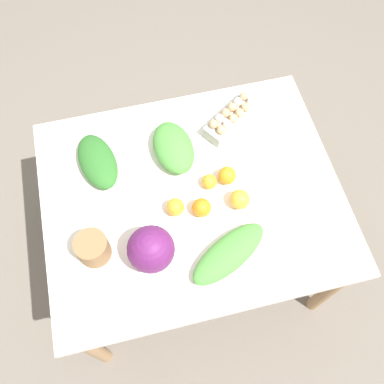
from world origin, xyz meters
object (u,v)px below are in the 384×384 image
cabbage_purple (151,249)px  greens_bunch_beet_tops (98,161)px  greens_bunch_scallion (173,148)px  orange_2 (240,199)px  orange_1 (202,208)px  paper_bag (93,248)px  egg_carton (232,117)px  orange_0 (209,182)px  orange_4 (227,175)px  greens_bunch_chard (229,253)px  orange_3 (175,207)px

cabbage_purple → greens_bunch_beet_tops: cabbage_purple is taller
greens_bunch_scallion → orange_2: greens_bunch_scallion is taller
cabbage_purple → orange_1: bearing=-148.5°
greens_bunch_scallion → paper_bag: bearing=43.3°
cabbage_purple → egg_carton: 0.72m
orange_0 → orange_2: (-0.10, 0.11, 0.01)m
cabbage_purple → orange_2: cabbage_purple is taller
greens_bunch_beet_tops → orange_4: greens_bunch_beet_tops is taller
orange_1 → greens_bunch_beet_tops: bearing=-39.6°
greens_bunch_beet_tops → orange_0: (-0.44, 0.20, -0.01)m
greens_bunch_beet_tops → orange_0: 0.48m
orange_0 → orange_1: orange_1 is taller
orange_4 → paper_bag: bearing=18.2°
greens_bunch_chard → orange_0: (-0.01, -0.32, -0.00)m
cabbage_purple → orange_1: cabbage_purple is taller
greens_bunch_chard → orange_4: 0.34m
cabbage_purple → paper_bag: 0.23m
orange_2 → orange_3: orange_2 is taller
greens_bunch_scallion → greens_bunch_beet_tops: 0.33m
egg_carton → greens_bunch_chard: size_ratio=0.85×
greens_bunch_scallion → orange_4: 0.26m
greens_bunch_beet_tops → orange_1: greens_bunch_beet_tops is taller
greens_bunch_chard → paper_bag: bearing=-15.1°
egg_carton → paper_bag: paper_bag is taller
greens_bunch_chard → orange_2: size_ratio=4.25×
greens_bunch_beet_tops → orange_1: 0.49m
greens_bunch_scallion → orange_1: greens_bunch_scallion is taller
greens_bunch_chard → orange_2: orange_2 is taller
greens_bunch_beet_tops → orange_3: (-0.27, 0.28, -0.00)m
orange_1 → paper_bag: bearing=9.4°
greens_bunch_scallion → orange_0: 0.22m
paper_bag → greens_bunch_chard: bearing=164.9°
paper_bag → orange_4: paper_bag is taller
orange_2 → greens_bunch_scallion: bearing=-55.1°
greens_bunch_chard → orange_1: (0.05, -0.21, 0.01)m
cabbage_purple → orange_4: 0.46m
egg_carton → greens_bunch_chard: egg_carton is taller
egg_carton → orange_2: egg_carton is taller
greens_bunch_scallion → orange_4: size_ratio=3.47×
egg_carton → orange_3: size_ratio=4.01×
greens_bunch_beet_tops → orange_0: greens_bunch_beet_tops is taller
greens_bunch_beet_tops → orange_2: bearing=149.7°
cabbage_purple → orange_1: size_ratio=2.31×
greens_bunch_beet_tops → orange_3: size_ratio=3.85×
greens_bunch_scallion → greens_bunch_beet_tops: size_ratio=0.93×
orange_3 → greens_bunch_chard: bearing=123.5°
cabbage_purple → orange_4: cabbage_purple is taller
cabbage_purple → orange_2: (-0.39, -0.14, -0.05)m
paper_bag → orange_4: (-0.58, -0.19, -0.02)m
greens_bunch_scallion → greens_bunch_chard: size_ratio=0.76×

